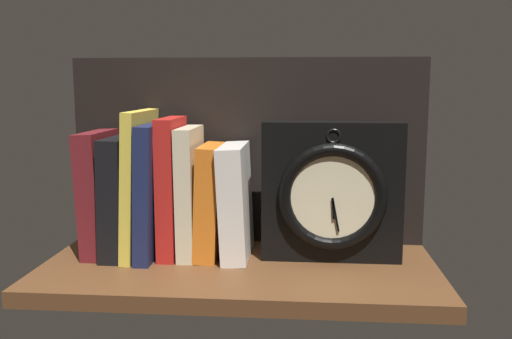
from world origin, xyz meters
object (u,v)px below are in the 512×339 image
Objects in this scene: book_cream_twain at (190,192)px; framed_clock at (332,193)px; book_white_catcher at (236,201)px; book_navy_bierce at (154,189)px; book_yellow_seinlanguage at (140,183)px; book_red_requiem at (172,187)px; book_orange_pandolfini at (211,201)px; book_black_skeptic at (122,195)px; book_maroon_dawkins at (100,192)px.

framed_clock is at bearing -2.73° from book_cream_twain.
book_white_catcher is 16.09cm from framed_clock.
book_navy_bierce is 6.15cm from book_cream_twain.
book_white_catcher is at bearing 0.00° from book_cream_twain.
book_yellow_seinlanguage reaches higher than book_white_catcher.
book_orange_pandolfini is at bearing 0.00° from book_red_requiem.
book_yellow_seinlanguage is 12.52cm from book_orange_pandolfini.
book_black_skeptic is at bearing 180.00° from book_orange_pandolfini.
book_black_skeptic is 35.44cm from framed_clock.
book_maroon_dawkins is at bearing 180.00° from book_white_catcher.
book_cream_twain is at bearing -0.00° from book_yellow_seinlanguage.
book_orange_pandolfini is (12.19, -0.00, -2.85)cm from book_yellow_seinlanguage.
book_yellow_seinlanguage is at bearing 0.00° from book_black_skeptic.
framed_clock reaches higher than book_black_skeptic.
book_black_skeptic is at bearing 0.00° from book_maroon_dawkins.
book_white_catcher is (4.18, 0.00, 0.02)cm from book_orange_pandolfini.
book_maroon_dawkins is 0.85× the size of book_yellow_seinlanguage.
book_cream_twain is 7.83cm from book_white_catcher.
book_maroon_dawkins is 19.24cm from book_orange_pandolfini.
book_maroon_dawkins is 15.70cm from book_cream_twain.
book_navy_bierce is 1.03× the size of book_cream_twain.
book_red_requiem reaches higher than framed_clock.
book_yellow_seinlanguage is at bearing 180.00° from book_red_requiem.
book_cream_twain is (11.77, 0.00, 0.84)cm from book_black_skeptic.
book_black_skeptic reaches higher than book_orange_pandolfini.
book_white_catcher is at bearing -0.00° from book_yellow_seinlanguage.
book_navy_bierce is 1.19× the size of book_white_catcher.
book_black_skeptic is 15.30cm from book_orange_pandolfini.
book_maroon_dawkins is 0.90× the size of book_red_requiem.
book_cream_twain is 3.81cm from book_orange_pandolfini.
book_yellow_seinlanguage is at bearing 180.00° from book_white_catcher.
book_red_requiem is 26.77cm from framed_clock.
book_yellow_seinlanguage reaches higher than book_navy_bierce.
book_yellow_seinlanguage is 5.60cm from book_red_requiem.
book_maroon_dawkins is at bearing 180.00° from book_orange_pandolfini.
book_white_catcher is (10.81, 0.00, -2.24)cm from book_red_requiem.
framed_clock reaches higher than book_navy_bierce.
book_red_requiem reaches higher than book_white_catcher.
book_cream_twain is (15.70, 0.00, 0.42)cm from book_maroon_dawkins.
book_orange_pandolfini is at bearing 0.00° from book_black_skeptic.
book_yellow_seinlanguage is 1.07× the size of framed_clock.
book_cream_twain is 1.16× the size of book_white_catcher.
framed_clock is at bearing -2.00° from book_yellow_seinlanguage.
book_cream_twain is at bearing 0.00° from book_navy_bierce.
book_red_requiem is (8.66, 0.00, 1.61)cm from book_black_skeptic.
book_maroon_dawkins is 1.11× the size of book_orange_pandolfini.
book_black_skeptic is at bearing 180.00° from book_navy_bierce.
book_red_requiem is at bearing -0.00° from book_yellow_seinlanguage.
book_white_catcher is at bearing 0.00° from book_maroon_dawkins.
book_navy_bierce is 0.98× the size of framed_clock.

